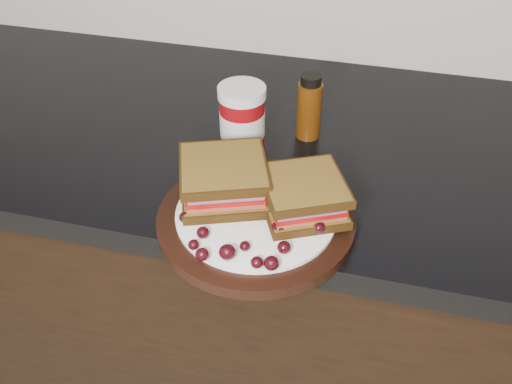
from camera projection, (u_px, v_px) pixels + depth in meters
base_cabinets at (268, 306)px, 1.29m from camera, size 3.96×0.58×0.86m
countertop at (271, 142)px, 1.01m from camera, size 3.98×0.60×0.04m
plate at (256, 220)px, 0.81m from camera, size 0.28×0.28×0.02m
sandwich_left at (224, 180)px, 0.81m from camera, size 0.16×0.16×0.06m
sandwich_right at (303, 196)px, 0.79m from camera, size 0.15×0.15×0.05m
grape_0 at (185, 217)px, 0.78m from camera, size 0.02×0.02×0.02m
grape_1 at (203, 233)px, 0.75m from camera, size 0.02×0.02×0.02m
grape_2 at (194, 245)px, 0.74m from camera, size 0.01×0.01×0.01m
grape_3 at (202, 254)px, 0.72m from camera, size 0.02×0.02×0.02m
grape_4 at (227, 252)px, 0.72m from camera, size 0.02×0.02×0.02m
grape_5 at (245, 246)px, 0.74m from camera, size 0.01×0.01×0.01m
grape_6 at (257, 262)px, 0.71m from camera, size 0.02×0.02×0.02m
grape_7 at (271, 263)px, 0.71m from camera, size 0.02×0.02×0.02m
grape_8 at (284, 247)px, 0.73m from camera, size 0.02×0.02×0.02m
grape_9 at (279, 228)px, 0.76m from camera, size 0.02×0.02×0.02m
grape_10 at (319, 227)px, 0.76m from camera, size 0.02×0.02×0.02m
grape_11 at (310, 215)px, 0.78m from camera, size 0.02×0.02×0.02m
grape_12 at (320, 212)px, 0.78m from camera, size 0.02×0.02×0.02m
grape_13 at (314, 191)px, 0.82m from camera, size 0.02×0.02×0.02m
grape_14 at (236, 178)px, 0.84m from camera, size 0.02×0.02×0.02m
grape_15 at (226, 192)px, 0.82m from camera, size 0.02×0.02×0.02m
grape_16 at (214, 191)px, 0.82m from camera, size 0.02×0.02×0.02m
grape_17 at (205, 194)px, 0.82m from camera, size 0.02×0.02×0.02m
grape_18 at (193, 203)px, 0.80m from camera, size 0.02×0.02×0.02m
grape_19 at (224, 183)px, 0.83m from camera, size 0.02×0.02×0.02m
grape_20 at (227, 201)px, 0.80m from camera, size 0.02×0.02×0.02m
grape_21 at (211, 201)px, 0.80m from camera, size 0.02×0.02×0.01m
condiment_jar at (242, 119)px, 0.93m from camera, size 0.09×0.09×0.11m
oil_bottle at (309, 107)px, 0.95m from camera, size 0.06×0.06×0.12m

